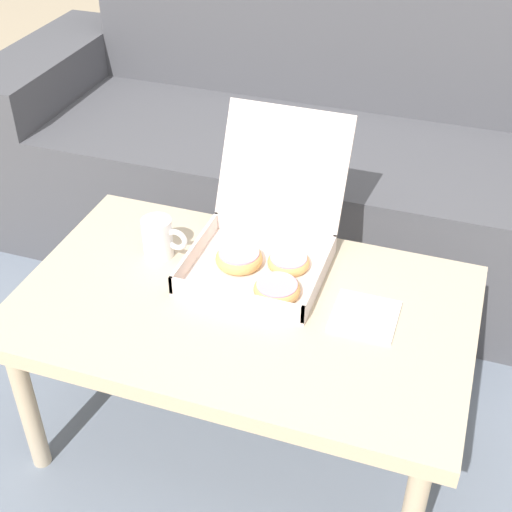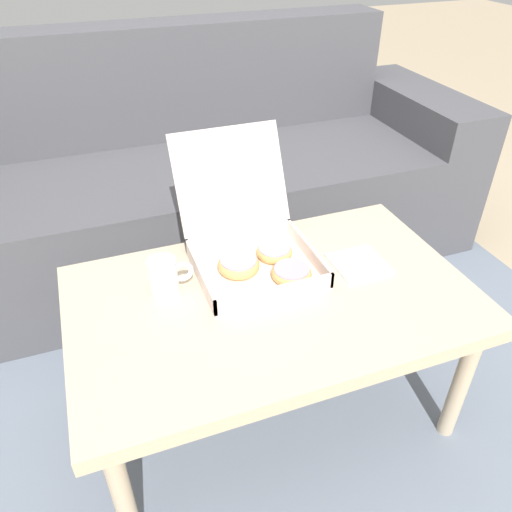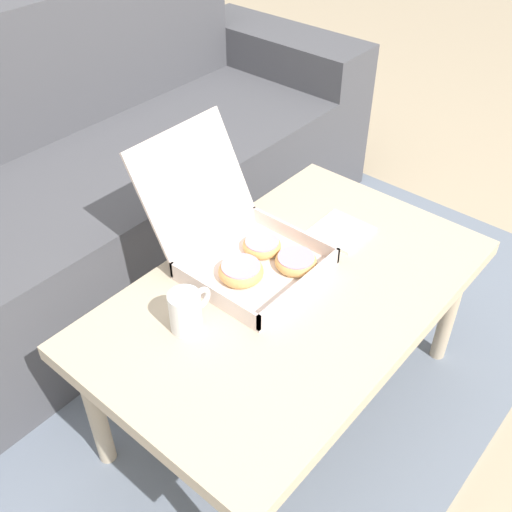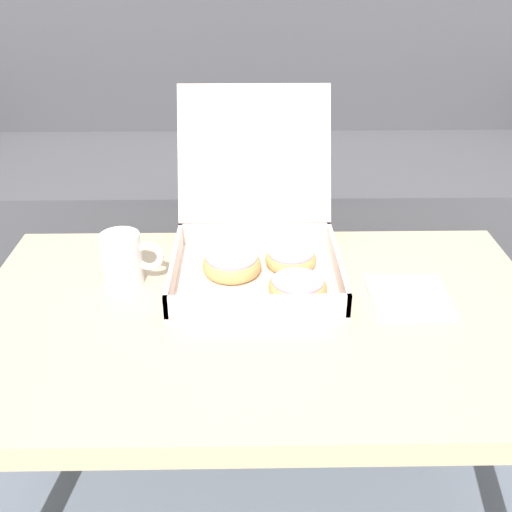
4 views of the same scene
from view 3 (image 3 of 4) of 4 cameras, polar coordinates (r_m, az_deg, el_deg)
The scene contains 7 objects.
ground_plane at distance 1.81m, azimuth -0.11°, elevation -11.95°, with size 12.00×12.00×0.00m, color tan.
area_rug at distance 1.94m, azimuth -6.90°, elevation -7.27°, with size 2.37×1.83×0.01m, color slate.
couch at distance 2.05m, azimuth -16.82°, elevation 5.20°, with size 2.25×0.76×0.88m.
coffee_table at distance 1.46m, azimuth 3.32°, elevation -4.48°, with size 1.00×0.61×0.44m.
pastry_box at distance 1.47m, azimuth -0.97°, elevation 0.98°, with size 0.31×0.41×0.30m.
coffee_mug at distance 1.31m, azimuth -6.64°, elevation -5.20°, with size 0.11×0.07×0.10m.
napkin_stack at distance 1.61m, azimuth 8.11°, elevation 2.37°, with size 0.14×0.14×0.01m.
Camera 3 is at (-0.85, -0.73, 1.42)m, focal length 42.00 mm.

